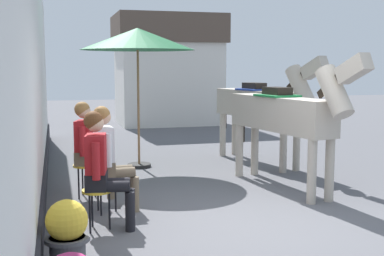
% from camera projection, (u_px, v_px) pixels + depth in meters
% --- Properties ---
extents(ground_plane, '(40.00, 40.00, 0.00)m').
position_uv_depth(ground_plane, '(187.00, 174.00, 8.85)').
color(ground_plane, '#56565B').
extents(pub_facade_wall, '(0.34, 14.00, 3.40)m').
position_uv_depth(pub_facade_wall, '(27.00, 93.00, 6.56)').
color(pub_facade_wall, white).
rests_on(pub_facade_wall, ground_plane).
extents(distant_cottage, '(3.40, 2.60, 3.50)m').
position_uv_depth(distant_cottage, '(168.00, 68.00, 16.47)').
color(distant_cottage, silver).
rests_on(distant_cottage, ground_plane).
extents(seated_visitor_near, '(0.61, 0.48, 1.39)m').
position_uv_depth(seated_visitor_near, '(102.00, 164.00, 5.78)').
color(seated_visitor_near, gold).
rests_on(seated_visitor_near, ground_plane).
extents(seated_visitor_middle, '(0.61, 0.49, 1.39)m').
position_uv_depth(seated_visitor_middle, '(109.00, 153.00, 6.49)').
color(seated_visitor_middle, '#194C99').
rests_on(seated_visitor_middle, ground_plane).
extents(seated_visitor_far, '(0.61, 0.48, 1.39)m').
position_uv_depth(seated_visitor_far, '(89.00, 144.00, 7.23)').
color(seated_visitor_far, gold).
rests_on(seated_visitor_far, ground_plane).
extents(saddled_horse_near, '(0.82, 2.97, 2.06)m').
position_uv_depth(saddled_horse_near, '(286.00, 115.00, 7.66)').
color(saddled_horse_near, '#B2A899').
rests_on(saddled_horse_near, ground_plane).
extents(saddled_horse_far, '(1.05, 2.93, 2.06)m').
position_uv_depth(saddled_horse_far, '(261.00, 104.00, 9.68)').
color(saddled_horse_far, '#B2A899').
rests_on(saddled_horse_far, ground_plane).
extents(flower_planter_far, '(0.43, 0.43, 0.64)m').
position_uv_depth(flower_planter_far, '(67.00, 231.00, 4.80)').
color(flower_planter_far, '#4C4C51').
rests_on(flower_planter_far, ground_plane).
extents(cafe_parasol, '(2.10, 2.10, 2.58)m').
position_uv_depth(cafe_parasol, '(138.00, 40.00, 9.22)').
color(cafe_parasol, black).
rests_on(cafe_parasol, ground_plane).
extents(satchel_bag, '(0.30, 0.20, 0.20)m').
position_uv_depth(satchel_bag, '(98.00, 176.00, 8.27)').
color(satchel_bag, brown).
rests_on(satchel_bag, ground_plane).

